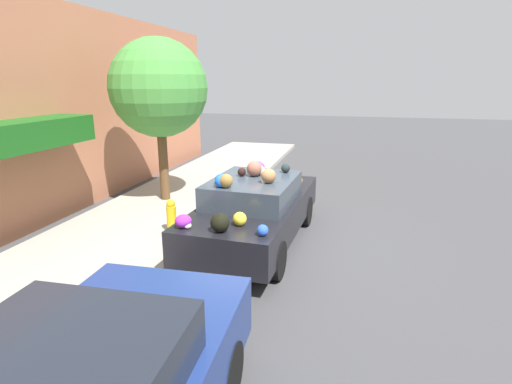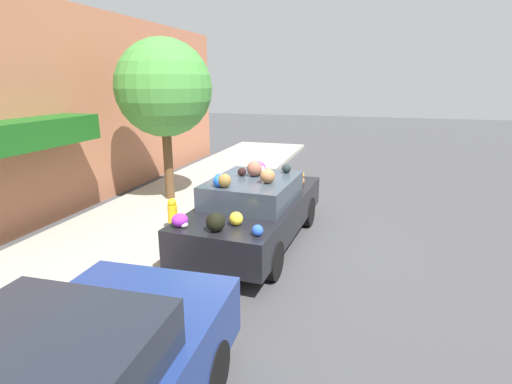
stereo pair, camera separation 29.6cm
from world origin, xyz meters
The scene contains 6 objects.
ground_plane centered at (0.00, 0.00, 0.00)m, with size 60.00×60.00×0.00m, color #424244.
sidewalk_curb centered at (0.00, 2.70, 0.07)m, with size 24.00×3.20×0.14m.
building_facade centered at (-0.05, 4.92, 2.46)m, with size 18.00×1.20×4.95m.
street_tree centered at (1.96, 2.95, 2.99)m, with size 2.43×2.43×4.08m.
fire_hydrant centered at (-0.17, 1.72, 0.49)m, with size 0.20×0.20×0.70m.
art_car centered at (-0.04, -0.04, 0.75)m, with size 4.40×1.91×1.68m.
Camera 1 is at (-7.30, -1.93, 3.21)m, focal length 28.00 mm.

